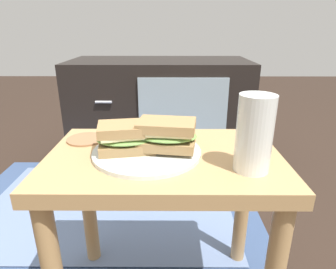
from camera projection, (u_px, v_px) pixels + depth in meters
side_table at (164, 187)px, 0.73m from camera, size 0.56×0.36×0.46m
tv_cabinet at (160, 112)px, 1.64m from camera, size 0.96×0.46×0.58m
area_rug at (110, 205)px, 1.27m from camera, size 1.28×0.86×0.01m
plate at (147, 152)px, 0.69m from camera, size 0.26×0.26×0.01m
sandwich_front at (126, 138)px, 0.67m from camera, size 0.15×0.11×0.07m
sandwich_back at (167, 134)px, 0.68m from camera, size 0.15×0.11×0.07m
beer_glass at (254, 136)px, 0.59m from camera, size 0.08×0.08×0.16m
coaster at (86, 139)px, 0.78m from camera, size 0.10×0.10×0.01m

